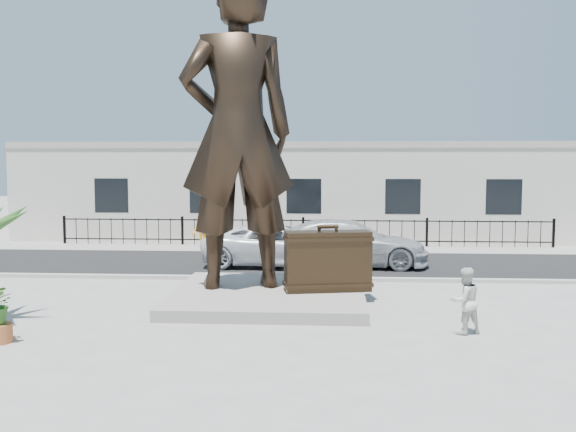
% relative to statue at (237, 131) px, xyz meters
% --- Properties ---
extents(ground, '(100.00, 100.00, 0.00)m').
position_rel_statue_xyz_m(ground, '(1.41, -1.93, -4.65)').
color(ground, '#9E9991').
rests_on(ground, ground).
extents(street, '(40.00, 7.00, 0.01)m').
position_rel_statue_xyz_m(street, '(1.41, 6.07, -4.65)').
color(street, black).
rests_on(street, ground).
extents(curb, '(40.00, 0.25, 0.12)m').
position_rel_statue_xyz_m(curb, '(1.41, 2.57, -4.59)').
color(curb, '#A5A399').
rests_on(curb, ground).
extents(far_sidewalk, '(40.00, 2.50, 0.02)m').
position_rel_statue_xyz_m(far_sidewalk, '(1.41, 10.07, -4.64)').
color(far_sidewalk, '#9E9991').
rests_on(far_sidewalk, ground).
extents(plinth, '(5.20, 5.20, 0.30)m').
position_rel_statue_xyz_m(plinth, '(0.91, -0.43, -4.50)').
color(plinth, gray).
rests_on(plinth, ground).
extents(fence, '(22.00, 0.10, 1.20)m').
position_rel_statue_xyz_m(fence, '(1.41, 10.87, -4.05)').
color(fence, black).
rests_on(fence, ground).
extents(building, '(28.00, 7.00, 4.40)m').
position_rel_statue_xyz_m(building, '(1.41, 15.07, -2.45)').
color(building, silver).
rests_on(building, ground).
extents(statue, '(3.60, 2.82, 8.71)m').
position_rel_statue_xyz_m(statue, '(0.00, 0.00, 0.00)').
color(statue, black).
rests_on(statue, plinth).
extents(suitcase, '(2.41, 1.17, 1.63)m').
position_rel_statue_xyz_m(suitcase, '(2.52, -0.41, -3.54)').
color(suitcase, black).
rests_on(suitcase, plinth).
extents(tourist, '(0.89, 0.81, 1.50)m').
position_rel_statue_xyz_m(tourist, '(5.57, -3.52, -3.91)').
color(tourist, silver).
rests_on(tourist, ground).
extents(car_white, '(5.65, 2.91, 1.52)m').
position_rel_statue_xyz_m(car_white, '(0.74, 5.31, -3.88)').
color(car_white, white).
rests_on(car_white, street).
extents(car_silver, '(5.86, 2.57, 1.67)m').
position_rel_statue_xyz_m(car_silver, '(3.26, 5.49, -3.81)').
color(car_silver, '#A8ABAD').
rests_on(car_silver, street).
extents(worker, '(1.12, 0.89, 1.53)m').
position_rel_statue_xyz_m(worker, '(-3.01, 10.19, -3.87)').
color(worker, '#FFA40D').
rests_on(worker, far_sidewalk).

